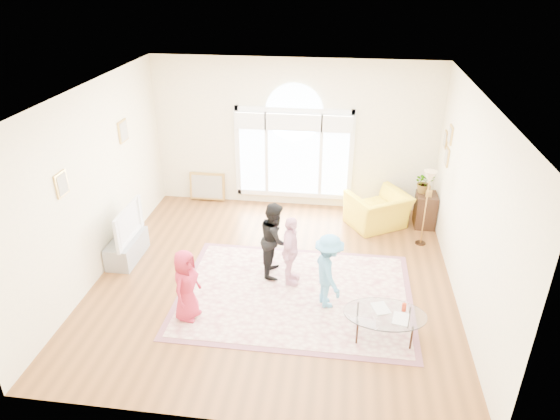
# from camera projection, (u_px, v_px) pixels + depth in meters

# --- Properties ---
(ground) EXTENTS (6.00, 6.00, 0.00)m
(ground) POSITION_uv_depth(u_px,v_px,m) (274.00, 279.00, 8.58)
(ground) COLOR brown
(ground) RESTS_ON ground
(room_shell) EXTENTS (6.00, 6.00, 6.00)m
(room_shell) POSITION_uv_depth(u_px,v_px,m) (294.00, 139.00, 10.38)
(room_shell) COLOR beige
(room_shell) RESTS_ON ground
(area_rug) EXTENTS (3.60, 2.60, 0.02)m
(area_rug) POSITION_uv_depth(u_px,v_px,m) (295.00, 294.00, 8.18)
(area_rug) COLOR beige
(area_rug) RESTS_ON ground
(rug_border) EXTENTS (3.80, 2.80, 0.01)m
(rug_border) POSITION_uv_depth(u_px,v_px,m) (295.00, 294.00, 8.18)
(rug_border) COLOR #814B58
(rug_border) RESTS_ON ground
(tv_console) EXTENTS (0.45, 1.00, 0.42)m
(tv_console) POSITION_uv_depth(u_px,v_px,m) (127.00, 248.00, 9.08)
(tv_console) COLOR gray
(tv_console) RESTS_ON ground
(television) EXTENTS (0.17, 1.10, 0.63)m
(television) POSITION_uv_depth(u_px,v_px,m) (123.00, 223.00, 8.84)
(television) COLOR black
(television) RESTS_ON tv_console
(coffee_table) EXTENTS (1.19, 0.77, 0.54)m
(coffee_table) POSITION_uv_depth(u_px,v_px,m) (385.00, 315.00, 7.09)
(coffee_table) COLOR silver
(coffee_table) RESTS_ON ground
(armchair) EXTENTS (1.45, 1.41, 0.72)m
(armchair) POSITION_uv_depth(u_px,v_px,m) (378.00, 210.00, 10.13)
(armchair) COLOR yellow
(armchair) RESTS_ON ground
(side_cabinet) EXTENTS (0.40, 0.50, 0.70)m
(side_cabinet) POSITION_uv_depth(u_px,v_px,m) (425.00, 210.00, 10.15)
(side_cabinet) COLOR black
(side_cabinet) RESTS_ON ground
(floor_lamp) EXTENTS (0.25, 0.25, 1.51)m
(floor_lamp) POSITION_uv_depth(u_px,v_px,m) (429.00, 183.00, 9.07)
(floor_lamp) COLOR black
(floor_lamp) RESTS_ON ground
(plant_pedestal) EXTENTS (0.20, 0.20, 0.70)m
(plant_pedestal) POSITION_uv_depth(u_px,v_px,m) (421.00, 208.00, 10.25)
(plant_pedestal) COLOR white
(plant_pedestal) RESTS_ON ground
(potted_plant) EXTENTS (0.47, 0.43, 0.44)m
(potted_plant) POSITION_uv_depth(u_px,v_px,m) (424.00, 182.00, 9.99)
(potted_plant) COLOR #33722D
(potted_plant) RESTS_ON plant_pedestal
(leaning_picture) EXTENTS (0.80, 0.14, 0.62)m
(leaning_picture) POSITION_uv_depth(u_px,v_px,m) (208.00, 200.00, 11.38)
(leaning_picture) COLOR tan
(leaning_picture) RESTS_ON ground
(child_red) EXTENTS (0.48, 0.63, 1.15)m
(child_red) POSITION_uv_depth(u_px,v_px,m) (186.00, 285.00, 7.40)
(child_red) COLOR #A71F38
(child_red) RESTS_ON area_rug
(child_black) EXTENTS (0.53, 0.67, 1.33)m
(child_black) POSITION_uv_depth(u_px,v_px,m) (275.00, 239.00, 8.44)
(child_black) COLOR black
(child_black) RESTS_ON area_rug
(child_pink) EXTENTS (0.35, 0.74, 1.22)m
(child_pink) POSITION_uv_depth(u_px,v_px,m) (290.00, 251.00, 8.19)
(child_pink) COLOR #F6AFC6
(child_pink) RESTS_ON area_rug
(child_blue) EXTENTS (0.72, 0.91, 1.24)m
(child_blue) POSITION_uv_depth(u_px,v_px,m) (328.00, 271.00, 7.65)
(child_blue) COLOR #4A92C0
(child_blue) RESTS_ON area_rug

